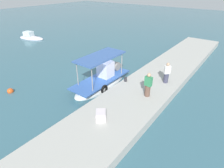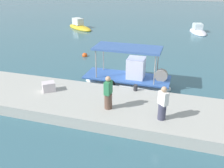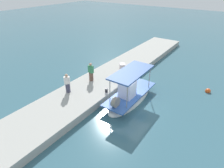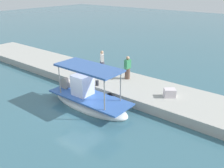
{
  "view_description": "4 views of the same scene",
  "coord_description": "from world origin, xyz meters",
  "px_view_note": "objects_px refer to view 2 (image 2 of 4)",
  "views": [
    {
      "loc": [
        -10.91,
        -9.55,
        7.76
      ],
      "look_at": [
        -0.75,
        -1.86,
        0.75
      ],
      "focal_mm": 29.62,
      "sensor_mm": 36.0,
      "label": 1
    },
    {
      "loc": [
        2.93,
        -15.22,
        6.97
      ],
      "look_at": [
        -0.78,
        -2.95,
        1.16
      ],
      "focal_mm": 39.14,
      "sensor_mm": 36.0,
      "label": 2
    },
    {
      "loc": [
        11.43,
        5.96,
        9.11
      ],
      "look_at": [
        -0.65,
        -2.53,
        0.84
      ],
      "focal_mm": 30.31,
      "sensor_mm": 36.0,
      "label": 3
    },
    {
      "loc": [
        -10.37,
        9.62,
        7.42
      ],
      "look_at": [
        -0.47,
        -2.83,
        0.81
      ],
      "focal_mm": 39.03,
      "sensor_mm": 36.0,
      "label": 4
    }
  ],
  "objects_px": {
    "fisherman_by_crate": "(163,105)",
    "cargo_crate": "(49,87)",
    "marker_buoy": "(85,55)",
    "moored_boat_near": "(80,27)",
    "mooring_bollard": "(136,88)",
    "main_fishing_boat": "(128,80)",
    "fisherman_near_bollard": "(108,94)",
    "moored_boat_mid": "(198,31)"
  },
  "relations": [
    {
      "from": "main_fishing_boat",
      "to": "cargo_crate",
      "type": "bearing_deg",
      "value": -140.74
    },
    {
      "from": "main_fishing_boat",
      "to": "moored_boat_mid",
      "type": "bearing_deg",
      "value": 75.42
    },
    {
      "from": "mooring_bollard",
      "to": "main_fishing_boat",
      "type": "bearing_deg",
      "value": 115.74
    },
    {
      "from": "fisherman_near_bollard",
      "to": "mooring_bollard",
      "type": "distance_m",
      "value": 2.69
    },
    {
      "from": "main_fishing_boat",
      "to": "fisherman_by_crate",
      "type": "bearing_deg",
      "value": -59.07
    },
    {
      "from": "main_fishing_boat",
      "to": "marker_buoy",
      "type": "height_order",
      "value": "main_fishing_boat"
    },
    {
      "from": "marker_buoy",
      "to": "mooring_bollard",
      "type": "bearing_deg",
      "value": -48.45
    },
    {
      "from": "moored_boat_mid",
      "to": "mooring_bollard",
      "type": "bearing_deg",
      "value": -101.01
    },
    {
      "from": "fisherman_near_bollard",
      "to": "fisherman_by_crate",
      "type": "relative_size",
      "value": 1.05
    },
    {
      "from": "marker_buoy",
      "to": "moored_boat_mid",
      "type": "height_order",
      "value": "moored_boat_mid"
    },
    {
      "from": "marker_buoy",
      "to": "fisherman_by_crate",
      "type": "bearing_deg",
      "value": -50.37
    },
    {
      "from": "fisherman_by_crate",
      "to": "cargo_crate",
      "type": "relative_size",
      "value": 2.38
    },
    {
      "from": "main_fishing_boat",
      "to": "fisherman_near_bollard",
      "type": "xyz_separation_m",
      "value": [
        -0.05,
        -4.25,
        0.95
      ]
    },
    {
      "from": "fisherman_by_crate",
      "to": "fisherman_near_bollard",
      "type": "bearing_deg",
      "value": 175.01
    },
    {
      "from": "cargo_crate",
      "to": "moored_boat_mid",
      "type": "bearing_deg",
      "value": 67.92
    },
    {
      "from": "moored_boat_near",
      "to": "marker_buoy",
      "type": "bearing_deg",
      "value": -64.15
    },
    {
      "from": "fisherman_near_bollard",
      "to": "fisherman_by_crate",
      "type": "xyz_separation_m",
      "value": [
        2.74,
        -0.24,
        -0.04
      ]
    },
    {
      "from": "fisherman_near_bollard",
      "to": "moored_boat_near",
      "type": "distance_m",
      "value": 23.36
    },
    {
      "from": "mooring_bollard",
      "to": "cargo_crate",
      "type": "bearing_deg",
      "value": -162.95
    },
    {
      "from": "main_fishing_boat",
      "to": "mooring_bollard",
      "type": "relative_size",
      "value": 16.38
    },
    {
      "from": "mooring_bollard",
      "to": "moored_boat_mid",
      "type": "relative_size",
      "value": 0.08
    },
    {
      "from": "fisherman_by_crate",
      "to": "moored_boat_near",
      "type": "xyz_separation_m",
      "value": [
        -13.47,
        20.95,
        -1.13
      ]
    },
    {
      "from": "main_fishing_boat",
      "to": "fisherman_by_crate",
      "type": "xyz_separation_m",
      "value": [
        2.69,
        -4.49,
        0.92
      ]
    },
    {
      "from": "fisherman_near_bollard",
      "to": "cargo_crate",
      "type": "distance_m",
      "value": 4.14
    },
    {
      "from": "marker_buoy",
      "to": "moored_boat_near",
      "type": "xyz_separation_m",
      "value": [
        -5.46,
        11.28,
        0.17
      ]
    },
    {
      "from": "fisherman_near_bollard",
      "to": "marker_buoy",
      "type": "height_order",
      "value": "fisherman_near_bollard"
    },
    {
      "from": "fisherman_near_bollard",
      "to": "fisherman_by_crate",
      "type": "height_order",
      "value": "fisherman_near_bollard"
    },
    {
      "from": "fisherman_near_bollard",
      "to": "marker_buoy",
      "type": "bearing_deg",
      "value": 119.19
    },
    {
      "from": "main_fishing_boat",
      "to": "mooring_bollard",
      "type": "bearing_deg",
      "value": -64.26
    },
    {
      "from": "fisherman_by_crate",
      "to": "marker_buoy",
      "type": "xyz_separation_m",
      "value": [
        -8.01,
        9.67,
        -1.3
      ]
    },
    {
      "from": "mooring_bollard",
      "to": "moored_boat_near",
      "type": "xyz_separation_m",
      "value": [
        -11.65,
        18.26,
        -0.54
      ]
    },
    {
      "from": "mooring_bollard",
      "to": "moored_boat_near",
      "type": "height_order",
      "value": "moored_boat_near"
    },
    {
      "from": "mooring_bollard",
      "to": "cargo_crate",
      "type": "xyz_separation_m",
      "value": [
        -4.91,
        -1.51,
        0.09
      ]
    },
    {
      "from": "mooring_bollard",
      "to": "moored_boat_near",
      "type": "distance_m",
      "value": 21.67
    },
    {
      "from": "fisherman_near_bollard",
      "to": "mooring_bollard",
      "type": "height_order",
      "value": "fisherman_near_bollard"
    },
    {
      "from": "moored_boat_near",
      "to": "moored_boat_mid",
      "type": "relative_size",
      "value": 1.09
    },
    {
      "from": "cargo_crate",
      "to": "marker_buoy",
      "type": "relative_size",
      "value": 1.49
    },
    {
      "from": "mooring_bollard",
      "to": "moored_boat_mid",
      "type": "height_order",
      "value": "moored_boat_mid"
    },
    {
      "from": "main_fishing_boat",
      "to": "fisherman_near_bollard",
      "type": "height_order",
      "value": "main_fishing_boat"
    },
    {
      "from": "main_fishing_boat",
      "to": "marker_buoy",
      "type": "xyz_separation_m",
      "value": [
        -5.32,
        5.18,
        -0.38
      ]
    },
    {
      "from": "fisherman_by_crate",
      "to": "marker_buoy",
      "type": "distance_m",
      "value": 12.63
    },
    {
      "from": "moored_boat_near",
      "to": "moored_boat_mid",
      "type": "xyz_separation_m",
      "value": [
        15.61,
        2.11,
        -0.07
      ]
    }
  ]
}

